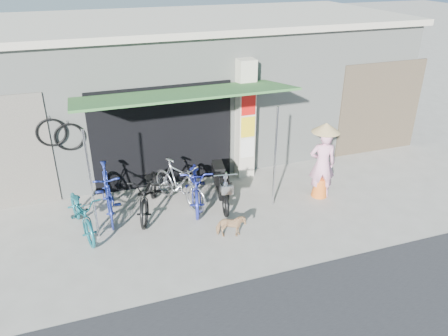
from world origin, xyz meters
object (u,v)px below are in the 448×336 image
object	(u,v)px
bike_silver	(179,183)
moped	(221,183)
nun	(323,161)
bike_black	(149,192)
bike_blue	(107,192)
bike_navy	(196,183)
bike_teal	(82,212)
street_dog	(231,226)

from	to	relation	value
bike_silver	moped	world-z (taller)	bike_silver
nun	bike_silver	bearing A→B (deg)	6.07
bike_black	nun	size ratio (longest dim) A/B	1.04
bike_blue	bike_silver	world-z (taller)	bike_blue
bike_navy	moped	world-z (taller)	bike_navy
bike_teal	bike_blue	size ratio (longest dim) A/B	0.95
moped	bike_silver	bearing A→B (deg)	179.55
bike_silver	moped	size ratio (longest dim) A/B	1.00
bike_blue	nun	distance (m)	4.88
street_dog	moped	size ratio (longest dim) A/B	0.33
bike_teal	moped	xyz separation A→B (m)	(3.09, 0.27, -0.01)
bike_navy	moped	bearing A→B (deg)	5.52
bike_teal	street_dog	world-z (taller)	bike_teal
bike_teal	bike_blue	distance (m)	0.77
bike_black	street_dog	world-z (taller)	bike_black
bike_black	moped	xyz separation A→B (m)	(1.64, -0.05, -0.04)
bike_blue	bike_navy	size ratio (longest dim) A/B	0.97
bike_blue	bike_navy	bearing A→B (deg)	-3.19
bike_blue	moped	xyz separation A→B (m)	(2.51, -0.23, -0.11)
street_dog	nun	xyz separation A→B (m)	(2.57, 0.90, 0.66)
bike_silver	bike_teal	bearing A→B (deg)	165.00
street_dog	bike_teal	bearing A→B (deg)	82.04
bike_teal	bike_silver	distance (m)	2.19
bike_blue	bike_navy	xyz separation A→B (m)	(1.95, -0.15, -0.06)
bike_black	bike_navy	distance (m)	1.09
bike_silver	street_dog	distance (m)	1.77
moped	bike_navy	bearing A→B (deg)	-178.53
bike_black	bike_teal	bearing A→B (deg)	-148.44
bike_silver	bike_blue	bearing A→B (deg)	151.11
bike_teal	bike_black	world-z (taller)	bike_black
bike_navy	moped	size ratio (longest dim) A/B	1.09
street_dog	bike_silver	bearing A→B (deg)	37.17
bike_teal	bike_navy	distance (m)	2.55
bike_silver	bike_navy	world-z (taller)	bike_silver
bike_teal	street_dog	size ratio (longest dim) A/B	3.01
bike_teal	bike_blue	bearing A→B (deg)	29.71
bike_teal	nun	size ratio (longest dim) A/B	0.97
bike_black	nun	world-z (taller)	nun
bike_navy	nun	size ratio (longest dim) A/B	1.06
bike_black	street_dog	distance (m)	2.05
bike_teal	nun	xyz separation A→B (m)	(5.38, -0.28, 0.43)
bike_black	street_dog	bearing A→B (deg)	-28.64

